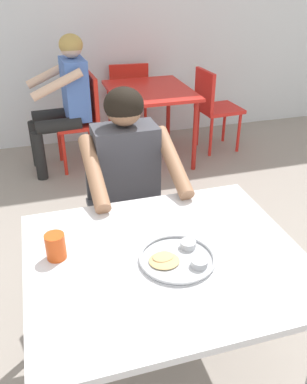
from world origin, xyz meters
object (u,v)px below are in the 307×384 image
(table_background_red, at_px, (150,98))
(chair_red_far, at_px, (128,94))
(thali_tray, at_px, (178,258))
(chair_red_left, at_px, (83,115))
(table_foreground, at_px, (165,270))
(patron_background, at_px, (65,93))
(diner_foreground, at_px, (131,181))
(chair_red_right, at_px, (213,104))
(drinking_cup, at_px, (55,246))
(chair_foreground, at_px, (122,196))

(table_background_red, height_order, chair_red_far, chair_red_far)
(thali_tray, height_order, chair_red_left, chair_red_left)
(table_foreground, relative_size, thali_tray, 3.63)
(patron_background, bearing_deg, diner_foreground, -84.78)
(diner_foreground, height_order, chair_red_right, diner_foreground)
(table_background_red, bearing_deg, drinking_cup, -114.10)
(thali_tray, xyz_separation_m, chair_foreground, (-0.02, 0.93, -0.24))
(diner_foreground, distance_m, table_background_red, 1.91)
(table_background_red, bearing_deg, thali_tray, -103.60)
(diner_foreground, relative_size, table_background_red, 1.33)
(chair_foreground, height_order, diner_foreground, diner_foreground)
(chair_foreground, relative_size, chair_red_far, 1.06)
(thali_tray, height_order, table_background_red, thali_tray)
(thali_tray, xyz_separation_m, chair_red_right, (1.28, 2.52, -0.26))
(chair_red_left, xyz_separation_m, patron_background, (-0.14, -0.02, 0.22))
(table_background_red, relative_size, chair_red_far, 1.09)
(table_foreground, bearing_deg, chair_red_right, 61.98)
(table_foreground, height_order, drinking_cup, drinking_cup)
(table_background_red, distance_m, chair_red_far, 0.67)
(chair_red_right, bearing_deg, chair_foreground, -129.31)
(table_background_red, xyz_separation_m, chair_red_far, (-0.07, 0.65, -0.14))
(thali_tray, height_order, drinking_cup, drinking_cup)
(drinking_cup, height_order, chair_red_left, chair_red_left)
(patron_background, bearing_deg, chair_red_far, 42.23)
(chair_foreground, height_order, chair_red_left, chair_foreground)
(thali_tray, bearing_deg, chair_foreground, 91.29)
(thali_tray, distance_m, chair_red_right, 2.84)
(drinking_cup, distance_m, chair_red_right, 2.95)
(chair_red_far, relative_size, patron_background, 0.68)
(drinking_cup, distance_m, chair_red_left, 2.43)
(table_foreground, height_order, patron_background, patron_background)
(table_foreground, distance_m, patron_background, 2.47)
(chair_foreground, bearing_deg, chair_red_right, 50.69)
(chair_foreground, xyz_separation_m, chair_red_left, (-0.02, 1.60, -0.01))
(chair_red_left, height_order, patron_background, patron_background)
(table_foreground, distance_m, chair_foreground, 0.90)
(chair_red_far, bearing_deg, table_foreground, -100.51)
(chair_red_right, bearing_deg, diner_foreground, -125.61)
(chair_red_right, bearing_deg, thali_tray, -116.98)
(drinking_cup, relative_size, table_background_red, 0.12)
(chair_red_far, xyz_separation_m, patron_background, (-0.72, -0.66, 0.25))
(table_background_red, height_order, patron_background, patron_background)
(table_background_red, xyz_separation_m, patron_background, (-0.79, -0.01, 0.11))
(thali_tray, relative_size, chair_red_far, 0.36)
(drinking_cup, xyz_separation_m, chair_red_far, (0.99, 3.01, -0.31))
(table_foreground, bearing_deg, chair_red_far, 79.49)
(thali_tray, bearing_deg, table_foreground, 133.27)
(drinking_cup, xyz_separation_m, chair_red_right, (1.73, 2.37, -0.30))
(table_foreground, relative_size, patron_background, 0.88)
(table_background_red, bearing_deg, diner_foreground, -109.08)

